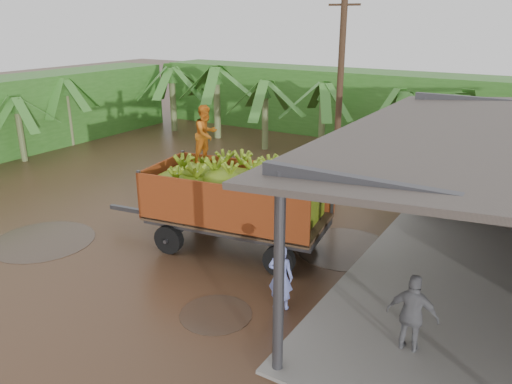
{
  "coord_description": "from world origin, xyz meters",
  "views": [
    {
      "loc": [
        9.08,
        -10.58,
        6.38
      ],
      "look_at": [
        1.99,
        0.87,
        1.63
      ],
      "focal_mm": 35.0,
      "sensor_mm": 36.0,
      "label": 1
    }
  ],
  "objects_px": {
    "man_blue": "(281,277)",
    "man_grey": "(412,315)",
    "utility_pole": "(340,91)",
    "banana_trailer": "(237,198)"
  },
  "relations": [
    {
      "from": "man_blue",
      "to": "man_grey",
      "type": "bearing_deg",
      "value": 164.32
    },
    {
      "from": "man_grey",
      "to": "utility_pole",
      "type": "height_order",
      "value": "utility_pole"
    },
    {
      "from": "man_grey",
      "to": "utility_pole",
      "type": "relative_size",
      "value": 0.24
    },
    {
      "from": "banana_trailer",
      "to": "man_grey",
      "type": "distance_m",
      "value": 6.06
    },
    {
      "from": "banana_trailer",
      "to": "man_blue",
      "type": "relative_size",
      "value": 4.49
    },
    {
      "from": "man_blue",
      "to": "man_grey",
      "type": "height_order",
      "value": "man_grey"
    },
    {
      "from": "banana_trailer",
      "to": "utility_pole",
      "type": "bearing_deg",
      "value": 80.24
    },
    {
      "from": "banana_trailer",
      "to": "man_blue",
      "type": "bearing_deg",
      "value": -47.81
    },
    {
      "from": "man_grey",
      "to": "man_blue",
      "type": "bearing_deg",
      "value": -5.27
    },
    {
      "from": "man_blue",
      "to": "utility_pole",
      "type": "height_order",
      "value": "utility_pole"
    }
  ]
}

